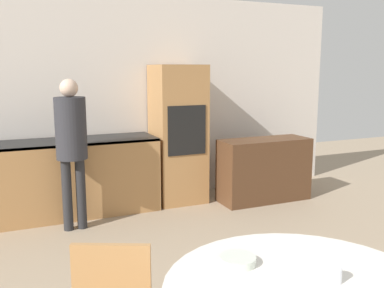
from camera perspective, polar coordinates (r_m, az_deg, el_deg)
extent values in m
cube|color=silver|center=(5.51, -9.07, 5.85)|extent=(6.12, 0.05, 2.60)
cube|color=#AD7A47|center=(5.15, -18.45, -4.54)|extent=(2.47, 0.60, 0.88)
cube|color=black|center=(5.06, -18.72, 0.14)|extent=(2.47, 0.60, 0.03)
cube|color=#AD7A47|center=(5.42, -1.88, 1.32)|extent=(0.61, 0.58, 1.74)
cube|color=black|center=(5.14, -0.67, 1.82)|extent=(0.49, 0.01, 0.60)
cube|color=#51331E|center=(5.60, 9.58, -3.41)|extent=(1.18, 0.45, 0.80)
cube|color=#AD7A47|center=(2.19, -10.66, -18.05)|extent=(0.36, 0.19, 0.42)
cylinder|color=#262628|center=(4.69, -16.32, -6.55)|extent=(0.10, 0.10, 0.77)
cylinder|color=#262628|center=(4.71, -14.58, -6.40)|extent=(0.10, 0.10, 0.77)
cylinder|color=#2D2D33|center=(4.56, -15.86, 2.02)|extent=(0.32, 0.32, 0.64)
sphere|color=beige|center=(4.52, -16.11, 7.19)|extent=(0.18, 0.18, 0.18)
cylinder|color=silver|center=(2.05, 18.35, -16.11)|extent=(0.07, 0.07, 0.08)
cylinder|color=silver|center=(2.13, 6.12, -15.18)|extent=(0.18, 0.18, 0.04)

